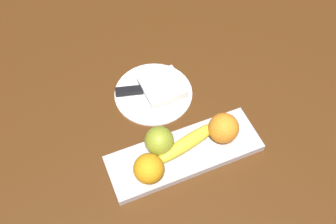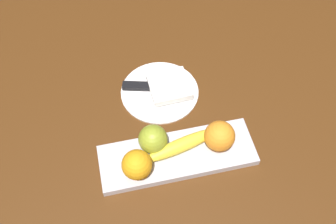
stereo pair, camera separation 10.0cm
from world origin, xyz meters
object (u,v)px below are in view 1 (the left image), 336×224
Objects in this scene: apple at (159,141)px; orange_near_apple at (224,128)px; orange_near_banana at (149,169)px; folded_napkin at (162,86)px; banana at (188,142)px; fruit_tray at (184,153)px; dinner_plate at (153,93)px; knife at (138,90)px.

apple is 0.16m from orange_near_apple.
folded_napkin is (0.13, 0.24, -0.04)m from orange_near_banana.
folded_napkin is (-0.08, 0.21, -0.04)m from orange_near_apple.
orange_near_banana is at bearing 5.02° from banana.
orange_near_apple is at bearing 161.99° from banana.
orange_near_banana is at bearing -118.70° from folded_napkin.
fruit_tray is at bearing 26.87° from banana.
orange_near_apple is at bearing 1.81° from fruit_tray.
fruit_tray reaches higher than dinner_plate.
dinner_plate is (0.10, 0.24, -0.05)m from orange_near_banana.
banana is at bearing -17.50° from apple.
apple is 0.33× the size of dinner_plate.
fruit_tray is at bearing -178.19° from orange_near_apple.
folded_napkin is at bearing 65.69° from apple.
dinner_plate is at bearing -9.63° from knife.
fruit_tray is at bearing -90.00° from dinner_plate.
orange_near_banana is 0.33× the size of dinner_plate.
knife is (-0.05, 0.22, -0.02)m from banana.
folded_napkin is 0.60× the size of knife.
banana is at bearing -94.10° from folded_napkin.
apple is 0.08m from orange_near_banana.
apple is at bearing -30.90° from banana.
dinner_plate is (0.05, 0.18, -0.05)m from apple.
banana is 0.12m from orange_near_banana.
apple is 0.94× the size of orange_near_apple.
knife is at bearing -89.95° from banana.
orange_near_banana is (-0.05, -0.06, 0.00)m from apple.
folded_napkin is (0.03, 0.00, 0.01)m from dinner_plate.
banana is 1.09× the size of knife.
orange_near_apple is 0.35× the size of dinner_plate.
orange_near_apple reaches higher than dinner_plate.
banana reaches higher than knife.
fruit_tray is 0.23m from knife.
fruit_tray is 0.12m from orange_near_banana.
banana is at bearing 40.26° from fruit_tray.
apple reaches higher than knife.
fruit_tray is 0.21m from dinner_plate.
banana is at bearing -86.36° from dinner_plate.
orange_near_apple reaches higher than banana.
apple is at bearing 169.86° from orange_near_apple.
folded_napkin is (0.08, 0.18, -0.04)m from apple.
orange_near_apple is 0.22m from folded_napkin.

